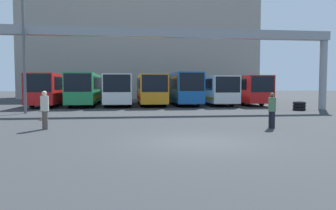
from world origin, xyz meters
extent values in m
plane|color=#2D3033|center=(0.00, 0.00, 0.00)|extent=(200.00, 200.00, 0.00)
cube|color=gray|center=(0.00, 43.36, 8.43)|extent=(36.44, 12.00, 16.86)
cylinder|color=gray|center=(13.98, 14.12, 2.91)|extent=(0.60, 0.60, 5.83)
cube|color=gray|center=(0.00, 14.12, 6.18)|extent=(28.55, 0.80, 0.70)
cube|color=red|center=(-10.02, 22.52, 1.74)|extent=(2.50, 10.61, 2.78)
cube|color=black|center=(-10.02, 17.23, 2.25)|extent=(2.30, 0.06, 1.56)
cube|color=black|center=(-10.02, 22.52, 2.25)|extent=(2.53, 9.02, 1.17)
cube|color=red|center=(-10.02, 22.52, 0.85)|extent=(2.53, 10.08, 0.24)
cylinder|color=black|center=(-11.11, 19.55, 0.50)|extent=(0.28, 0.99, 0.99)
cylinder|color=black|center=(-8.93, 19.55, 0.50)|extent=(0.28, 0.99, 0.99)
cylinder|color=black|center=(-11.11, 25.49, 0.50)|extent=(0.28, 0.99, 0.99)
cylinder|color=black|center=(-8.93, 25.49, 0.50)|extent=(0.28, 0.99, 0.99)
cube|color=#268C4C|center=(-6.68, 23.19, 1.77)|extent=(2.52, 11.96, 2.83)
cube|color=black|center=(-6.68, 17.23, 2.29)|extent=(2.32, 0.06, 1.59)
cube|color=black|center=(-6.68, 23.19, 2.29)|extent=(2.55, 10.16, 1.19)
cube|color=orange|center=(-6.68, 23.19, 0.86)|extent=(2.55, 11.36, 0.24)
cylinder|color=black|center=(-7.78, 19.84, 0.55)|extent=(0.28, 1.09, 1.09)
cylinder|color=black|center=(-5.58, 19.84, 0.55)|extent=(0.28, 1.09, 1.09)
cylinder|color=black|center=(-7.78, 26.54, 0.55)|extent=(0.28, 1.09, 1.09)
cylinder|color=black|center=(-5.58, 26.54, 0.55)|extent=(0.28, 1.09, 1.09)
cube|color=silver|center=(-3.34, 22.61, 1.73)|extent=(2.59, 10.79, 2.76)
cube|color=black|center=(-3.34, 17.23, 2.23)|extent=(2.38, 0.06, 1.54)
cube|color=black|center=(-3.34, 22.61, 2.23)|extent=(2.62, 9.17, 1.16)
cube|color=orange|center=(-3.34, 22.61, 0.85)|extent=(2.62, 10.25, 0.24)
cylinder|color=black|center=(-4.47, 19.59, 0.48)|extent=(0.28, 0.97, 0.97)
cylinder|color=black|center=(-2.20, 19.59, 0.48)|extent=(0.28, 0.97, 0.97)
cylinder|color=black|center=(-4.47, 25.63, 0.48)|extent=(0.28, 0.97, 0.97)
cylinder|color=black|center=(-2.20, 25.63, 0.48)|extent=(0.28, 0.97, 0.97)
cube|color=orange|center=(0.00, 22.39, 1.72)|extent=(2.54, 10.34, 2.75)
cube|color=black|center=(0.00, 17.23, 2.23)|extent=(2.34, 0.06, 1.54)
cube|color=black|center=(0.00, 22.39, 2.23)|extent=(2.57, 8.79, 1.15)
cube|color=red|center=(0.00, 22.39, 0.84)|extent=(2.57, 9.82, 0.24)
cylinder|color=black|center=(-1.11, 19.49, 0.49)|extent=(0.28, 0.98, 0.98)
cylinder|color=black|center=(1.11, 19.49, 0.49)|extent=(0.28, 0.98, 0.98)
cylinder|color=black|center=(-1.11, 25.28, 0.49)|extent=(0.28, 0.98, 0.98)
cylinder|color=black|center=(1.11, 25.28, 0.49)|extent=(0.28, 0.98, 0.98)
cube|color=#1959A5|center=(3.34, 22.39, 1.82)|extent=(2.46, 10.36, 2.94)
cube|color=black|center=(3.34, 17.23, 2.37)|extent=(2.27, 0.06, 1.65)
cube|color=black|center=(3.34, 22.39, 2.37)|extent=(2.49, 8.80, 1.23)
cube|color=#1966B2|center=(3.34, 22.39, 0.88)|extent=(2.49, 9.84, 0.24)
cylinder|color=black|center=(2.27, 19.49, 0.46)|extent=(0.28, 0.91, 0.91)
cylinder|color=black|center=(4.41, 19.49, 0.46)|extent=(0.28, 0.91, 0.91)
cylinder|color=black|center=(2.27, 25.29, 0.46)|extent=(0.28, 0.91, 0.91)
cylinder|color=black|center=(4.41, 25.29, 0.46)|extent=(0.28, 0.91, 0.91)
cube|color=silver|center=(6.68, 22.27, 1.65)|extent=(2.52, 10.10, 2.61)
cube|color=black|center=(6.68, 17.23, 2.13)|extent=(2.32, 0.06, 1.46)
cube|color=black|center=(6.68, 22.27, 2.13)|extent=(2.55, 8.59, 1.09)
cube|color=orange|center=(6.68, 22.27, 0.82)|extent=(2.55, 9.60, 0.24)
cylinder|color=black|center=(5.58, 19.44, 0.53)|extent=(0.28, 1.06, 1.06)
cylinder|color=black|center=(7.78, 19.44, 0.53)|extent=(0.28, 1.06, 1.06)
cylinder|color=black|center=(5.58, 25.10, 0.53)|extent=(0.28, 1.06, 1.06)
cylinder|color=black|center=(7.78, 25.10, 0.53)|extent=(0.28, 1.06, 1.06)
cube|color=red|center=(10.02, 23.32, 1.68)|extent=(2.43, 12.21, 2.66)
cube|color=black|center=(10.02, 17.23, 2.16)|extent=(2.23, 0.06, 1.49)
cube|color=black|center=(10.02, 23.32, 2.16)|extent=(2.46, 10.38, 1.12)
cube|color=red|center=(10.02, 23.32, 0.83)|extent=(2.46, 11.60, 0.24)
cylinder|color=black|center=(8.96, 19.90, 0.55)|extent=(0.28, 1.09, 1.09)
cylinder|color=black|center=(11.07, 19.90, 0.55)|extent=(0.28, 1.09, 1.09)
cylinder|color=black|center=(8.96, 26.74, 0.55)|extent=(0.28, 1.09, 1.09)
cylinder|color=black|center=(11.07, 26.74, 0.55)|extent=(0.28, 1.09, 1.09)
cylinder|color=brown|center=(-6.41, 4.39, 0.43)|extent=(0.20, 0.20, 0.86)
cylinder|color=brown|center=(-6.32, 4.24, 0.43)|extent=(0.20, 0.20, 0.86)
cylinder|color=beige|center=(-6.36, 4.31, 1.22)|extent=(0.38, 0.38, 0.72)
sphere|color=beige|center=(-6.36, 4.31, 1.70)|extent=(0.23, 0.23, 0.23)
cylinder|color=black|center=(4.49, 3.25, 0.41)|extent=(0.19, 0.19, 0.82)
cylinder|color=black|center=(4.43, 3.40, 0.41)|extent=(0.19, 0.19, 0.82)
cylinder|color=#4C724C|center=(4.46, 3.32, 1.16)|extent=(0.36, 0.36, 0.68)
sphere|color=brown|center=(4.46, 3.32, 1.61)|extent=(0.22, 0.22, 0.22)
cone|color=orange|center=(-7.40, 8.48, 0.29)|extent=(0.46, 0.46, 0.59)
torus|color=black|center=(11.61, 13.58, 0.12)|extent=(1.04, 1.04, 0.24)
torus|color=black|center=(11.61, 13.58, 0.36)|extent=(1.04, 1.04, 0.24)
torus|color=black|center=(11.61, 13.58, 0.60)|extent=(1.04, 1.04, 0.24)
cylinder|color=#595B60|center=(-9.89, 13.42, 4.46)|extent=(0.20, 0.20, 8.92)
camera|label=1|loc=(-2.55, -11.69, 2.11)|focal=35.00mm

